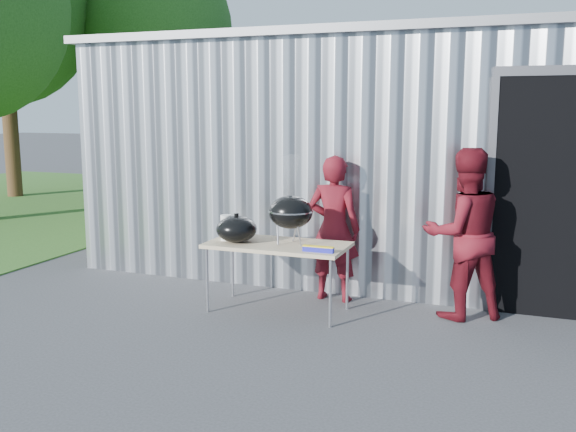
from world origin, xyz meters
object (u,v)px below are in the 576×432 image
at_px(person_cook, 334,228).
at_px(person_bystander, 463,234).
at_px(folding_table, 278,247).
at_px(kettle_grill, 291,206).

height_order(person_cook, person_bystander, person_bystander).
bearing_deg(folding_table, person_bystander, 14.85).
xyz_separation_m(kettle_grill, person_bystander, (1.73, 0.49, -0.27)).
bearing_deg(folding_table, kettle_grill, 3.34).
relative_size(kettle_grill, person_bystander, 0.53).
xyz_separation_m(folding_table, kettle_grill, (0.15, 0.01, 0.45)).
distance_m(kettle_grill, person_bystander, 1.82).
distance_m(kettle_grill, person_cook, 0.76).
relative_size(person_cook, person_bystander, 0.93).
distance_m(folding_table, person_cook, 0.77).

